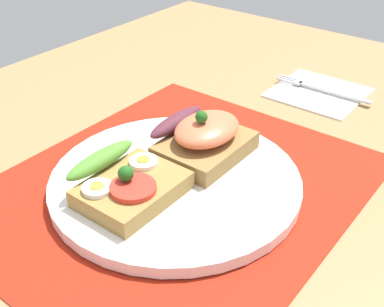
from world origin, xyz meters
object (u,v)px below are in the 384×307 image
sandwich_salmon (203,137)px  napkin (319,92)px  plate (175,182)px  sandwich_egg_tomato (127,184)px  fork (320,88)px

sandwich_salmon → napkin: 26.81cm
plate → sandwich_egg_tomato: sandwich_egg_tomato is taller
sandwich_salmon → fork: (26.77, -2.27, -3.09)cm
sandwich_salmon → plate: bearing=-175.8°
plate → sandwich_egg_tomato: size_ratio=2.63×
fork → sandwich_egg_tomato: bearing=174.5°
sandwich_salmon → napkin: size_ratio=0.83×
sandwich_egg_tomato → fork: bearing=-5.5°
plate → sandwich_egg_tomato: (-5.58, 1.81, 2.12)cm
sandwich_salmon → fork: sandwich_salmon is taller
sandwich_egg_tomato → napkin: bearing=-5.6°
plate → sandwich_salmon: 6.32cm
napkin → sandwich_egg_tomato: bearing=174.4°
plate → fork: 32.43cm
sandwich_salmon → napkin: bearing=-5.0°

